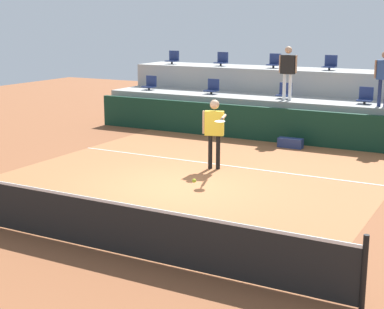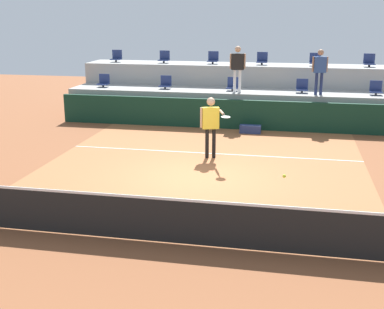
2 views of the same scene
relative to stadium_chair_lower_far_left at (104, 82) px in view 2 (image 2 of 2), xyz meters
name	(u,v)px [view 2 (image 2 of 2)]	position (x,y,z in m)	size (l,w,h in m)	color
ground_plane	(197,178)	(5.30, -7.23, -1.46)	(40.00, 40.00, 0.00)	brown
court_inner_paint	(204,167)	(5.30, -6.23, -1.46)	(9.00, 10.00, 0.01)	#A36038
court_service_line	(212,153)	(5.30, -4.83, -1.46)	(9.00, 0.06, 0.00)	silver
tennis_net	(157,218)	(5.30, -11.23, -0.97)	(10.48, 0.08, 1.07)	black
sponsor_backboard	(227,114)	(5.30, -1.23, -0.91)	(13.00, 0.16, 1.10)	#0F3323
seating_tier_lower	(232,106)	(5.30, 0.07, -0.84)	(13.00, 1.80, 1.25)	#9E9E99
seating_tier_upper	(237,89)	(5.30, 1.87, -0.41)	(13.00, 1.80, 2.10)	#9E9E99
stadium_chair_lower_far_left	(104,82)	(0.00, 0.00, 0.00)	(0.44, 0.40, 0.52)	#2D2D33
stadium_chair_lower_left	(166,83)	(2.62, 0.00, 0.00)	(0.44, 0.40, 0.52)	#2D2D33
stadium_chair_lower_center	(233,85)	(5.33, 0.00, 0.00)	(0.44, 0.40, 0.52)	#2D2D33
stadium_chair_lower_right	(302,87)	(7.99, 0.00, 0.00)	(0.44, 0.40, 0.52)	#2D2D33
stadium_chair_lower_far_right	(376,89)	(10.67, 0.00, 0.00)	(0.44, 0.40, 0.52)	#2D2D33
stadium_chair_upper_far_left	(117,57)	(-0.05, 1.80, 0.85)	(0.44, 0.40, 0.52)	#2D2D33
stadium_chair_upper_left	(164,58)	(2.12, 1.80, 0.85)	(0.44, 0.40, 0.52)	#2D2D33
stadium_chair_upper_mid_left	(213,59)	(4.25, 1.80, 0.85)	(0.44, 0.40, 0.52)	#2D2D33
stadium_chair_upper_mid_right	(262,60)	(6.32, 1.80, 0.85)	(0.44, 0.40, 0.52)	#2D2D33
stadium_chair_upper_right	(315,60)	(8.47, 1.80, 0.85)	(0.44, 0.40, 0.52)	#2D2D33
stadium_chair_upper_far_right	(369,61)	(10.59, 1.80, 0.85)	(0.44, 0.40, 0.52)	#2D2D33
tennis_player	(211,121)	(5.35, -5.32, -0.33)	(1.03, 1.17, 1.83)	black
spectator_in_grey	(238,64)	(5.55, -0.38, 0.84)	(0.61, 0.24, 1.74)	white
spectator_leaning_on_rail	(320,68)	(8.58, -0.38, 0.78)	(0.58, 0.27, 1.66)	navy
tennis_ball	(284,176)	(7.59, -10.60, -0.20)	(0.07, 0.07, 0.07)	#CCE033
equipment_bag	(250,129)	(6.22, -1.84, -1.31)	(0.76, 0.28, 0.30)	navy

